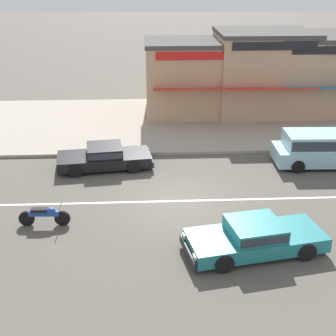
# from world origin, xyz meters

# --- Properties ---
(ground_plane) EXTENTS (160.00, 160.00, 0.00)m
(ground_plane) POSITION_xyz_m (0.00, 0.00, 0.00)
(ground_plane) COLOR #544F47
(lane_centre_stripe) EXTENTS (50.40, 0.14, 0.01)m
(lane_centre_stripe) POSITION_xyz_m (0.00, 0.00, 0.00)
(lane_centre_stripe) COLOR silver
(lane_centre_stripe) RESTS_ON ground
(kerb_strip) EXTENTS (68.00, 10.00, 0.15)m
(kerb_strip) POSITION_xyz_m (0.00, 9.88, 0.07)
(kerb_strip) COLOR #9E9384
(kerb_strip) RESTS_ON ground
(sedan_teal_1) EXTENTS (4.77, 2.54, 1.06)m
(sedan_teal_1) POSITION_xyz_m (2.26, -3.64, 0.54)
(sedan_teal_1) COLOR teal
(sedan_teal_1) RESTS_ON ground
(sedan_black_3) EXTENTS (4.47, 2.28, 1.06)m
(sedan_black_3) POSITION_xyz_m (-3.09, 3.52, 0.53)
(sedan_black_3) COLOR black
(sedan_black_3) RESTS_ON ground
(minivan_pale_blue_5) EXTENTS (4.67, 2.12, 1.56)m
(minivan_pale_blue_5) POSITION_xyz_m (6.90, 3.34, 0.85)
(minivan_pale_blue_5) COLOR #93C6D6
(minivan_pale_blue_5) RESTS_ON ground
(motorcycle_1) EXTENTS (1.84, 0.56, 0.80)m
(motorcycle_1) POSITION_xyz_m (-4.85, -1.63, 0.42)
(motorcycle_1) COLOR black
(motorcycle_1) RESTS_ON ground
(shopfront_corner_warung) EXTENTS (7.11, 5.05, 4.37)m
(shopfront_corner_warung) POSITION_xyz_m (2.40, 11.67, 2.34)
(shopfront_corner_warung) COLOR tan
(shopfront_corner_warung) RESTS_ON kerb_strip
(shopfront_mid_block) EXTENTS (6.28, 6.26, 4.63)m
(shopfront_mid_block) POSITION_xyz_m (9.60, 12.18, 2.47)
(shopfront_mid_block) COLOR tan
(shopfront_mid_block) RESTS_ON kerb_strip
(shopfront_far_kios) EXTENTS (5.68, 5.48, 4.89)m
(shopfront_far_kios) POSITION_xyz_m (6.00, 11.74, 2.60)
(shopfront_far_kios) COLOR tan
(shopfront_far_kios) RESTS_ON kerb_strip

